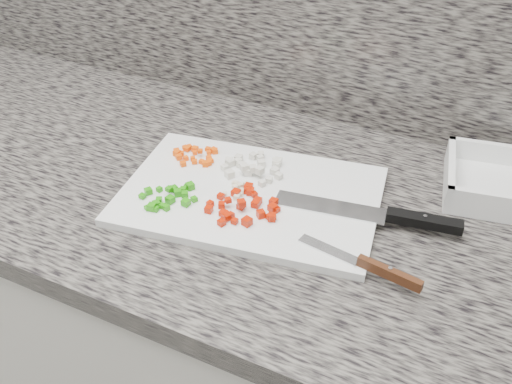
{
  "coord_description": "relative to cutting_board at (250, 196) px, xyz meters",
  "views": [
    {
      "loc": [
        0.44,
        0.73,
        1.47
      ],
      "look_at": [
        0.12,
        1.39,
        0.93
      ],
      "focal_mm": 40.0,
      "sensor_mm": 36.0,
      "label": 1
    }
  ],
  "objects": [
    {
      "name": "cabinet",
      "position": [
        -0.1,
        0.03,
        -0.48
      ],
      "size": [
        3.92,
        0.62,
        0.86
      ],
      "primitive_type": "cube",
      "color": "silver",
      "rests_on": "ground"
    },
    {
      "name": "countertop",
      "position": [
        -0.1,
        0.03,
        -0.03
      ],
      "size": [
        3.96,
        0.64,
        0.04
      ],
      "primitive_type": "cube",
      "color": "#615D55",
      "rests_on": "cabinet"
    },
    {
      "name": "cutting_board",
      "position": [
        0.0,
        0.0,
        0.0
      ],
      "size": [
        0.46,
        0.34,
        0.01
      ],
      "primitive_type": "cube",
      "rotation": [
        0.0,
        0.0,
        0.16
      ],
      "color": "white",
      "rests_on": "countertop"
    },
    {
      "name": "carrot_pile",
      "position": [
        -0.14,
        0.05,
        0.01
      ],
      "size": [
        0.09,
        0.08,
        0.01
      ],
      "color": "#F85005",
      "rests_on": "cutting_board"
    },
    {
      "name": "onion_pile",
      "position": [
        -0.03,
        0.06,
        0.01
      ],
      "size": [
        0.11,
        0.1,
        0.02
      ],
      "color": "silver",
      "rests_on": "cutting_board"
    },
    {
      "name": "green_pepper_pile",
      "position": [
        -0.11,
        -0.07,
        0.01
      ],
      "size": [
        0.09,
        0.09,
        0.02
      ],
      "color": "#24900D",
      "rests_on": "cutting_board"
    },
    {
      "name": "red_pepper_pile",
      "position": [
        0.01,
        -0.04,
        0.01
      ],
      "size": [
        0.12,
        0.11,
        0.02
      ],
      "color": "#B81A02",
      "rests_on": "cutting_board"
    },
    {
      "name": "garlic_pile",
      "position": [
        -0.02,
        -0.01,
        0.01
      ],
      "size": [
        0.03,
        0.05,
        0.01
      ],
      "color": "beige",
      "rests_on": "cutting_board"
    },
    {
      "name": "chef_knife",
      "position": [
        0.23,
        0.03,
        0.01
      ],
      "size": [
        0.29,
        0.07,
        0.02
      ],
      "rotation": [
        0.0,
        0.0,
        0.15
      ],
      "color": "silver",
      "rests_on": "cutting_board"
    },
    {
      "name": "paring_knife",
      "position": [
        0.24,
        -0.09,
        0.01
      ],
      "size": [
        0.19,
        0.05,
        0.02
      ],
      "rotation": [
        0.0,
        0.0,
        -0.17
      ],
      "color": "silver",
      "rests_on": "cutting_board"
    }
  ]
}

